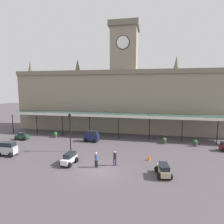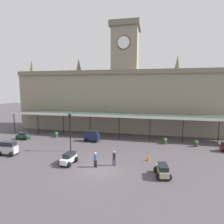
{
  "view_description": "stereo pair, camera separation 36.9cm",
  "coord_description": "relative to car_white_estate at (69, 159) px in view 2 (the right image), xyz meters",
  "views": [
    {
      "loc": [
        4.88,
        -17.9,
        8.67
      ],
      "look_at": [
        0.0,
        6.46,
        5.29
      ],
      "focal_mm": 29.69,
      "sensor_mm": 36.0,
      "label": 1
    },
    {
      "loc": [
        5.24,
        -17.83,
        8.67
      ],
      "look_at": [
        0.0,
        6.46,
        5.29
      ],
      "focal_mm": 29.69,
      "sensor_mm": 36.0,
      "label": 2
    }
  ],
  "objects": [
    {
      "name": "planter_near_kerb",
      "position": [
        15.52,
        9.64,
        -0.07
      ],
      "size": [
        0.6,
        0.6,
        0.96
      ],
      "color": "#47423D",
      "rests_on": "ground"
    },
    {
      "name": "car_silver_van",
      "position": [
        -8.83,
        0.95,
        0.24
      ],
      "size": [
        2.43,
        1.64,
        1.77
      ],
      "color": "#B2B5BA",
      "rests_on": "ground"
    },
    {
      "name": "entrance_canopy",
      "position": [
        3.78,
        12.56,
        3.4
      ],
      "size": [
        40.58,
        3.26,
        4.12
      ],
      "color": "#38564C",
      "rests_on": "ground"
    },
    {
      "name": "ground_plane",
      "position": [
        3.78,
        -0.71,
        -0.56
      ],
      "size": [
        140.0,
        140.0,
        0.0
      ],
      "primitive_type": "plane",
      "color": "#4F484D"
    },
    {
      "name": "traffic_cone",
      "position": [
        8.85,
        2.92,
        -0.23
      ],
      "size": [
        0.4,
        0.4,
        0.67
      ],
      "primitive_type": "cone",
      "color": "orange",
      "rests_on": "ground"
    },
    {
      "name": "planter_forecourt_centre",
      "position": [
        -6.99,
        9.9,
        -0.07
      ],
      "size": [
        0.6,
        0.6,
        0.96
      ],
      "color": "#47423D",
      "rests_on": "ground"
    },
    {
      "name": "car_beige_estate",
      "position": [
        10.23,
        -0.82,
        0.0
      ],
      "size": [
        1.72,
        2.34,
        1.27
      ],
      "color": "tan",
      "rests_on": "ground"
    },
    {
      "name": "car_green_sedan",
      "position": [
        -11.81,
        7.64,
        -0.06
      ],
      "size": [
        2.12,
        1.64,
        1.19
      ],
      "color": "#1E512D",
      "rests_on": "ground"
    },
    {
      "name": "station_building",
      "position": [
        3.78,
        18.01,
        6.01
      ],
      "size": [
        42.9,
        6.44,
        20.51
      ],
      "color": "gray",
      "rests_on": "ground"
    },
    {
      "name": "car_white_estate",
      "position": [
        0.0,
        0.0,
        0.0
      ],
      "size": [
        1.71,
        2.34,
        1.27
      ],
      "color": "silver",
      "rests_on": "ground"
    },
    {
      "name": "pedestrian_near_entrance",
      "position": [
        3.22,
        -0.19,
        0.34
      ],
      "size": [
        0.38,
        0.34,
        1.67
      ],
      "color": "black",
      "rests_on": "ground"
    },
    {
      "name": "victorian_lamppost",
      "position": [
        -1.57,
        3.96,
        2.66
      ],
      "size": [
        0.3,
        0.3,
        5.22
      ],
      "color": "black",
      "rests_on": "ground"
    },
    {
      "name": "car_navy_van",
      "position": [
        -0.18,
        8.9,
        0.24
      ],
      "size": [
        2.48,
        1.74,
        1.77
      ],
      "color": "#19214C",
      "rests_on": "ground"
    },
    {
      "name": "planter_by_canopy",
      "position": [
        11.15,
        9.96,
        -0.07
      ],
      "size": [
        0.6,
        0.6,
        0.96
      ],
      "color": "#47423D",
      "rests_on": "ground"
    },
    {
      "name": "pedestrian_beside_cars",
      "position": [
        5.12,
        0.65,
        0.34
      ],
      "size": [
        0.37,
        0.34,
        1.67
      ],
      "color": "#3F384C",
      "rests_on": "ground"
    }
  ]
}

